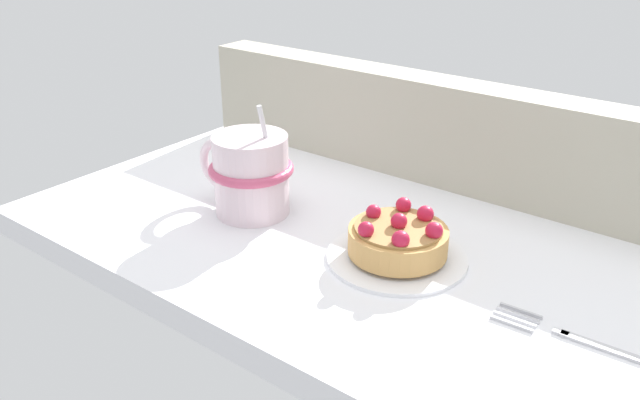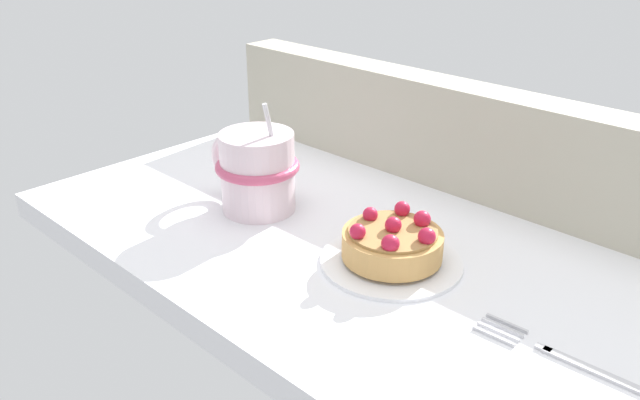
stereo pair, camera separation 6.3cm
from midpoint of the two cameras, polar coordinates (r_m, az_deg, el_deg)
ground_plane at (r=64.32cm, az=2.57°, el=-4.77°), size 74.29×39.26×2.80cm
window_rail_back at (r=74.68cm, az=10.31°, el=5.42°), size 72.81×5.13×11.91cm
dessert_plate at (r=60.51cm, az=3.78°, el=-4.96°), size 13.08×13.08×0.75cm
raspberry_tart at (r=59.58cm, az=3.86°, el=-3.38°), size 9.16×9.16×3.96cm
coffee_mug at (r=68.44cm, az=-8.81°, el=2.25°), size 12.03×8.88×12.03cm
dessert_fork at (r=52.69cm, az=19.36°, el=-11.69°), size 15.41×2.60×0.60cm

